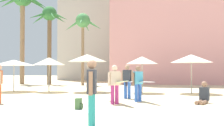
% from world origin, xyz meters
% --- Properties ---
extents(hotel_pink, '(17.31, 11.09, 17.97)m').
position_xyz_m(hotel_pink, '(4.00, 27.43, 8.98)').
color(hotel_pink, pink).
rests_on(hotel_pink, ground).
extents(palm_tree_far_left, '(6.00, 5.38, 10.01)m').
position_xyz_m(palm_tree_far_left, '(-13.36, 19.85, 8.23)').
color(palm_tree_far_left, '#896B4C').
rests_on(palm_tree_far_left, ground).
extents(palm_tree_left, '(3.79, 3.90, 6.80)m').
position_xyz_m(palm_tree_left, '(-6.55, 18.98, 5.66)').
color(palm_tree_left, '#896B4C').
rests_on(palm_tree_left, ground).
extents(palm_tree_center, '(4.33, 4.00, 7.79)m').
position_xyz_m(palm_tree_center, '(-10.28, 19.69, 6.19)').
color(palm_tree_center, brown).
rests_on(palm_tree_center, ground).
extents(cafe_umbrella_0, '(2.53, 2.53, 2.42)m').
position_xyz_m(cafe_umbrella_0, '(2.93, 11.61, 2.16)').
color(cafe_umbrella_0, gray).
rests_on(cafe_umbrella_0, ground).
extents(cafe_umbrella_2, '(2.03, 2.03, 2.32)m').
position_xyz_m(cafe_umbrella_2, '(-0.09, 11.44, 2.07)').
color(cafe_umbrella_2, gray).
rests_on(cafe_umbrella_2, ground).
extents(cafe_umbrella_3, '(2.11, 2.11, 2.29)m').
position_xyz_m(cafe_umbrella_3, '(-6.25, 11.00, 2.03)').
color(cafe_umbrella_3, gray).
rests_on(cafe_umbrella_3, ground).
extents(cafe_umbrella_4, '(2.57, 2.57, 2.49)m').
position_xyz_m(cafe_umbrella_4, '(-3.71, 11.41, 2.25)').
color(cafe_umbrella_4, gray).
rests_on(cafe_umbrella_4, ground).
extents(cafe_umbrella_5, '(2.79, 2.79, 2.14)m').
position_xyz_m(cafe_umbrella_5, '(-8.70, 10.76, 1.95)').
color(cafe_umbrella_5, gray).
rests_on(cafe_umbrella_5, ground).
extents(beach_towel, '(1.64, 1.12, 0.01)m').
position_xyz_m(beach_towel, '(-0.79, 2.99, 0.01)').
color(beach_towel, white).
rests_on(beach_towel, ground).
extents(backpack, '(0.24, 0.30, 0.42)m').
position_xyz_m(backpack, '(-1.50, 3.38, 0.20)').
color(backpack, '#446A3B').
rests_on(backpack, ground).
extents(person_far_right, '(2.01, 2.88, 1.65)m').
position_xyz_m(person_far_right, '(0.30, 6.55, 0.90)').
color(person_far_right, blue).
rests_on(person_far_right, ground).
extents(person_mid_center, '(0.69, 1.00, 0.96)m').
position_xyz_m(person_mid_center, '(3.16, 6.38, 0.34)').
color(person_mid_center, '#936B51').
rests_on(person_mid_center, ground).
extents(person_near_left, '(1.78, 2.48, 1.67)m').
position_xyz_m(person_near_left, '(-0.55, 5.38, 0.91)').
color(person_near_left, '#B7337F').
rests_on(person_near_left, ground).
extents(person_mid_left, '(0.61, 0.30, 1.72)m').
position_xyz_m(person_mid_left, '(-0.41, 7.69, 0.95)').
color(person_mid_left, blue).
rests_on(person_mid_left, ground).
extents(person_mid_right, '(0.29, 0.61, 1.73)m').
position_xyz_m(person_mid_right, '(-0.08, 0.33, 0.95)').
color(person_mid_right, teal).
rests_on(person_mid_right, ground).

